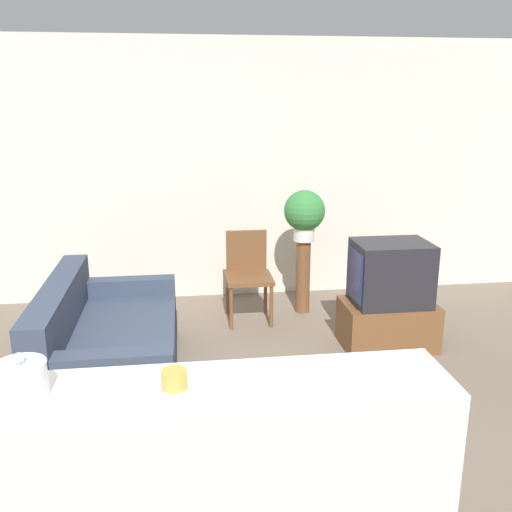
# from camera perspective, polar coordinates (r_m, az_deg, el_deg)

# --- Properties ---
(ground_plane) EXTENTS (14.00, 14.00, 0.00)m
(ground_plane) POSITION_cam_1_polar(r_m,az_deg,el_deg) (3.32, -6.68, -24.03)
(ground_plane) COLOR #756656
(wall_back) EXTENTS (9.00, 0.06, 2.70)m
(wall_back) POSITION_cam_1_polar(r_m,az_deg,el_deg) (6.04, -7.70, 8.25)
(wall_back) COLOR silver
(wall_back) RESTS_ON ground_plane
(couch) EXTENTS (0.95, 1.68, 0.78)m
(couch) POSITION_cam_1_polar(r_m,az_deg,el_deg) (4.54, -14.69, -8.75)
(couch) COLOR #384256
(couch) RESTS_ON ground_plane
(tv_stand) EXTENTS (0.79, 0.50, 0.40)m
(tv_stand) POSITION_cam_1_polar(r_m,az_deg,el_deg) (5.13, 13.01, -6.67)
(tv_stand) COLOR brown
(tv_stand) RESTS_ON ground_plane
(television) EXTENTS (0.64, 0.48, 0.54)m
(television) POSITION_cam_1_polar(r_m,az_deg,el_deg) (4.97, 13.27, -1.66)
(television) COLOR #232328
(television) RESTS_ON tv_stand
(wooden_chair) EXTENTS (0.44, 0.44, 0.86)m
(wooden_chair) POSITION_cam_1_polar(r_m,az_deg,el_deg) (5.52, -0.81, -1.50)
(wooden_chair) COLOR brown
(wooden_chair) RESTS_ON ground_plane
(plant_stand) EXTENTS (0.14, 0.14, 0.74)m
(plant_stand) POSITION_cam_1_polar(r_m,az_deg,el_deg) (5.75, 4.72, -2.05)
(plant_stand) COLOR brown
(plant_stand) RESTS_ON ground_plane
(potted_plant) EXTENTS (0.40, 0.40, 0.50)m
(potted_plant) POSITION_cam_1_polar(r_m,az_deg,el_deg) (5.58, 4.86, 4.35)
(potted_plant) COLOR white
(potted_plant) RESTS_ON plant_stand
(foreground_counter) EXTENTS (2.21, 0.44, 0.99)m
(foreground_counter) POSITION_cam_1_polar(r_m,az_deg,el_deg) (2.63, -6.83, -22.40)
(foreground_counter) COLOR white
(foreground_counter) RESTS_ON ground_plane
(decorative_bowl) EXTENTS (0.20, 0.20, 0.19)m
(decorative_bowl) POSITION_cam_1_polar(r_m,az_deg,el_deg) (2.41, -22.42, -11.39)
(decorative_bowl) COLOR silver
(decorative_bowl) RESTS_ON foreground_counter
(candle_jar) EXTENTS (0.11, 0.11, 0.08)m
(candle_jar) POSITION_cam_1_polar(r_m,az_deg,el_deg) (2.34, -8.17, -12.06)
(candle_jar) COLOR gold
(candle_jar) RESTS_ON foreground_counter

